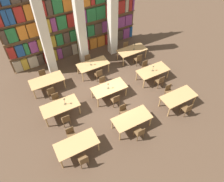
% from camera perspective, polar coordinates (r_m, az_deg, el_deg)
% --- Properties ---
extents(ground_plane, '(40.00, 40.00, 0.00)m').
position_cam_1_polar(ground_plane, '(13.06, -0.51, -1.38)').
color(ground_plane, '#4C3828').
extents(bookshelf_bank, '(9.19, 0.35, 5.50)m').
position_cam_1_polar(bookshelf_bank, '(15.00, -9.83, 17.99)').
color(bookshelf_bank, brown).
rests_on(bookshelf_bank, ground_plane).
extents(pillar_left, '(0.52, 0.52, 6.00)m').
position_cam_1_polar(pillar_left, '(13.44, -17.45, 14.57)').
color(pillar_left, silver).
rests_on(pillar_left, ground_plane).
extents(pillar_center, '(0.52, 0.52, 6.00)m').
position_cam_1_polar(pillar_center, '(13.92, -8.35, 17.41)').
color(pillar_center, silver).
rests_on(pillar_center, ground_plane).
extents(pillar_right, '(0.52, 0.52, 6.00)m').
position_cam_1_polar(pillar_right, '(14.74, 0.17, 19.63)').
color(pillar_right, silver).
rests_on(pillar_right, ground_plane).
extents(reading_table_0, '(2.00, 0.96, 0.76)m').
position_cam_1_polar(reading_table_0, '(10.52, -9.24, -13.64)').
color(reading_table_0, tan).
rests_on(reading_table_0, ground_plane).
extents(chair_0, '(0.42, 0.40, 0.88)m').
position_cam_1_polar(chair_0, '(10.35, -7.44, -17.51)').
color(chair_0, brown).
rests_on(chair_0, ground_plane).
extents(chair_1, '(0.42, 0.40, 0.88)m').
position_cam_1_polar(chair_1, '(11.10, -10.63, -11.08)').
color(chair_1, brown).
rests_on(chair_1, ground_plane).
extents(reading_table_1, '(2.00, 0.96, 0.76)m').
position_cam_1_polar(reading_table_1, '(11.22, 5.21, -7.30)').
color(reading_table_1, tan).
rests_on(reading_table_1, ground_plane).
extents(chair_2, '(0.42, 0.40, 0.88)m').
position_cam_1_polar(chair_2, '(11.05, 7.23, -10.75)').
color(chair_2, brown).
rests_on(chair_2, ground_plane).
extents(chair_3, '(0.42, 0.40, 0.88)m').
position_cam_1_polar(chair_3, '(11.75, 3.11, -5.28)').
color(chair_3, brown).
rests_on(chair_3, ground_plane).
extents(reading_table_2, '(2.00, 0.96, 0.76)m').
position_cam_1_polar(reading_table_2, '(12.65, 16.98, -1.54)').
color(reading_table_2, tan).
rests_on(reading_table_2, ground_plane).
extents(chair_4, '(0.42, 0.40, 0.88)m').
position_cam_1_polar(chair_4, '(12.50, 18.97, -4.48)').
color(chair_4, brown).
rests_on(chair_4, ground_plane).
extents(chair_5, '(0.42, 0.40, 0.88)m').
position_cam_1_polar(chair_5, '(13.13, 14.64, 0.02)').
color(chair_5, brown).
rests_on(chair_5, ground_plane).
extents(reading_table_3, '(2.00, 0.96, 0.76)m').
position_cam_1_polar(reading_table_3, '(11.98, -13.39, -4.03)').
color(reading_table_3, tan).
rests_on(reading_table_3, ground_plane).
extents(chair_6, '(0.42, 0.40, 0.88)m').
position_cam_1_polar(chair_6, '(11.66, -11.97, -7.26)').
color(chair_6, brown).
rests_on(chair_6, ground_plane).
extents(chair_7, '(0.42, 0.40, 0.88)m').
position_cam_1_polar(chair_7, '(12.64, -14.35, -2.24)').
color(chair_7, brown).
rests_on(chair_7, ground_plane).
extents(desk_lamp_0, '(0.14, 0.14, 0.47)m').
position_cam_1_polar(desk_lamp_0, '(11.70, -12.36, -2.38)').
color(desk_lamp_0, brown).
rests_on(desk_lamp_0, reading_table_3).
extents(reading_table_4, '(2.00, 0.96, 0.76)m').
position_cam_1_polar(reading_table_4, '(12.55, -0.77, 0.66)').
color(reading_table_4, tan).
rests_on(reading_table_4, ground_plane).
extents(chair_8, '(0.42, 0.40, 0.88)m').
position_cam_1_polar(chair_8, '(12.25, 0.89, -2.29)').
color(chair_8, brown).
rests_on(chair_8, ground_plane).
extents(chair_9, '(0.42, 0.40, 0.88)m').
position_cam_1_polar(chair_9, '(13.18, -2.36, 2.13)').
color(chair_9, brown).
rests_on(chair_9, ground_plane).
extents(desk_lamp_1, '(0.14, 0.14, 0.41)m').
position_cam_1_polar(desk_lamp_1, '(12.25, -1.00, 1.60)').
color(desk_lamp_1, brown).
rests_on(desk_lamp_1, reading_table_4).
extents(reading_table_5, '(2.00, 0.96, 0.76)m').
position_cam_1_polar(reading_table_5, '(13.87, 10.65, 5.14)').
color(reading_table_5, tan).
rests_on(reading_table_5, ground_plane).
extents(chair_10, '(0.42, 0.40, 0.88)m').
position_cam_1_polar(chair_10, '(13.60, 12.41, 2.57)').
color(chair_10, brown).
rests_on(chair_10, ground_plane).
extents(chair_11, '(0.42, 0.40, 0.88)m').
position_cam_1_polar(chair_11, '(14.45, 8.77, 6.32)').
color(chair_11, brown).
rests_on(chair_11, ground_plane).
extents(desk_lamp_2, '(0.14, 0.14, 0.39)m').
position_cam_1_polar(desk_lamp_2, '(13.61, 10.72, 6.07)').
color(desk_lamp_2, brown).
rests_on(desk_lamp_2, reading_table_5).
extents(reading_table_6, '(2.00, 0.96, 0.76)m').
position_cam_1_polar(reading_table_6, '(13.56, -16.67, 2.55)').
color(reading_table_6, tan).
rests_on(reading_table_6, ground_plane).
extents(chair_12, '(0.42, 0.40, 0.88)m').
position_cam_1_polar(chair_12, '(13.15, -15.67, -0.19)').
color(chair_12, brown).
rests_on(chair_12, ground_plane).
extents(chair_13, '(0.42, 0.40, 0.88)m').
position_cam_1_polar(chair_13, '(14.27, -17.51, 3.76)').
color(chair_13, brown).
rests_on(chair_13, ground_plane).
extents(reading_table_7, '(2.00, 0.96, 0.76)m').
position_cam_1_polar(reading_table_7, '(14.15, -4.99, 6.83)').
color(reading_table_7, tan).
rests_on(reading_table_7, ground_plane).
extents(chair_14, '(0.42, 0.40, 0.88)m').
position_cam_1_polar(chair_14, '(13.76, -3.50, 4.41)').
color(chair_14, brown).
rests_on(chair_14, ground_plane).
extents(chair_15, '(0.42, 0.40, 0.88)m').
position_cam_1_polar(chair_15, '(14.83, -6.13, 7.89)').
color(chair_15, brown).
rests_on(chair_15, ground_plane).
extents(desk_lamp_3, '(0.14, 0.14, 0.39)m').
position_cam_1_polar(desk_lamp_3, '(13.87, -5.57, 7.63)').
color(desk_lamp_3, brown).
rests_on(desk_lamp_3, reading_table_7).
extents(reading_table_8, '(2.00, 0.96, 0.76)m').
position_cam_1_polar(reading_table_8, '(15.35, 5.24, 10.47)').
color(reading_table_8, tan).
rests_on(reading_table_8, ground_plane).
extents(chair_16, '(0.42, 0.40, 0.88)m').
position_cam_1_polar(chair_16, '(14.99, 6.85, 8.30)').
color(chair_16, brown).
rests_on(chair_16, ground_plane).
extents(chair_17, '(0.42, 0.40, 0.88)m').
position_cam_1_polar(chair_17, '(15.99, 3.79, 11.34)').
color(chair_17, brown).
rests_on(chair_17, ground_plane).
extents(desk_lamp_4, '(0.14, 0.14, 0.49)m').
position_cam_1_polar(desk_lamp_4, '(15.15, 5.85, 11.80)').
color(desk_lamp_4, brown).
rests_on(desk_lamp_4, reading_table_8).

